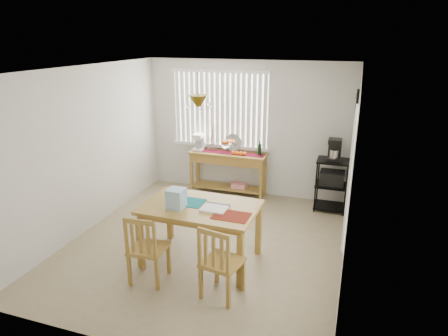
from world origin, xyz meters
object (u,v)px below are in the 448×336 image
(dining_table, at_px, (201,212))
(chair_right, at_px, (220,263))
(wire_cart, at_px, (332,180))
(cart_items, at_px, (335,150))
(sideboard, at_px, (228,163))
(chair_left, at_px, (147,249))

(dining_table, height_order, chair_right, chair_right)
(wire_cart, distance_m, dining_table, 2.83)
(cart_items, bearing_deg, sideboard, 176.40)
(sideboard, height_order, dining_table, sideboard)
(cart_items, height_order, chair_left, cart_items)
(sideboard, height_order, chair_right, chair_right)
(chair_right, bearing_deg, cart_items, 71.08)
(sideboard, height_order, cart_items, cart_items)
(sideboard, distance_m, cart_items, 2.05)
(chair_right, bearing_deg, sideboard, 106.39)
(wire_cart, relative_size, dining_table, 0.60)
(chair_left, relative_size, chair_right, 0.99)
(wire_cart, relative_size, cart_items, 2.43)
(sideboard, height_order, wire_cart, wire_cart)
(chair_left, bearing_deg, sideboard, 89.11)
(chair_left, xyz_separation_m, chair_right, (0.99, -0.01, 0.00))
(chair_left, distance_m, chair_right, 0.99)
(sideboard, height_order, chair_left, chair_left)
(cart_items, height_order, dining_table, cart_items)
(cart_items, relative_size, chair_left, 0.41)
(wire_cart, relative_size, chair_left, 1.00)
(chair_right, bearing_deg, chair_left, 179.31)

